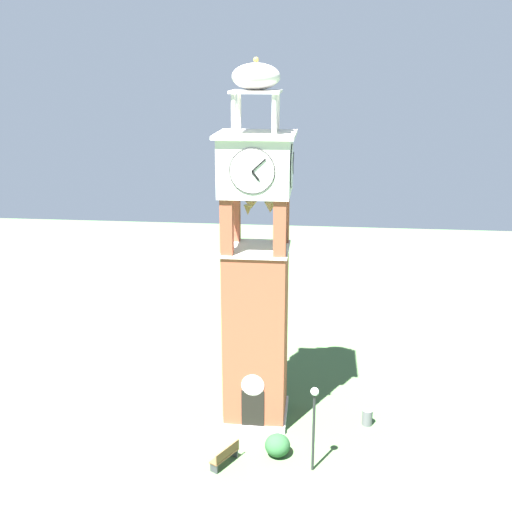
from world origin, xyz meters
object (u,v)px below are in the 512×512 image
object	(u,v)px
clock_tower	(256,282)
trash_bin	(367,417)
park_bench	(225,456)
lamp_post	(314,414)

from	to	relation	value
clock_tower	trash_bin	distance (m)	8.83
trash_bin	park_bench	bearing A→B (deg)	-148.38
park_bench	trash_bin	distance (m)	7.66
clock_tower	trash_bin	world-z (taller)	clock_tower
trash_bin	lamp_post	bearing A→B (deg)	-123.74
park_bench	trash_bin	xyz separation A→B (m)	(6.52, 4.01, -0.08)
park_bench	trash_bin	size ratio (longest dim) A/B	2.01
clock_tower	park_bench	bearing A→B (deg)	-102.37
trash_bin	clock_tower	bearing A→B (deg)	177.76
clock_tower	park_bench	world-z (taller)	clock_tower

